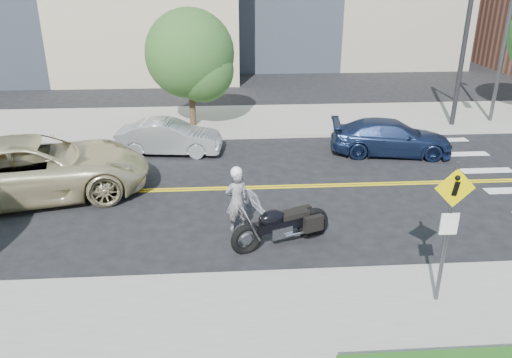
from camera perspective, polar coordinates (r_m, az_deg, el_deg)
The scene contains 12 objects.
ground_plane at distance 15.87m, azimuth -3.35°, elevation -1.08°, with size 120.00×120.00×0.00m, color black.
sidewalk_near at distance 9.44m, azimuth -2.60°, elevation -19.23°, with size 60.00×5.00×0.15m, color #9E9B91.
sidewalk_far at distance 22.91m, azimuth -3.66°, elevation 6.64°, with size 60.00×5.00×0.15m, color #9E9B91.
lamp_post at distance 24.36m, azimuth 26.76°, elevation 15.11°, with size 0.16×0.16×8.00m, color #4C4C51.
traffic_light at distance 22.11m, azimuth 24.19°, elevation 16.37°, with size 0.28×4.50×7.00m.
pedestrian_sign at distance 10.26m, azimuth 21.21°, elevation -4.46°, with size 0.78×0.08×3.00m.
motorcyclist at distance 13.00m, azimuth -2.21°, elevation -2.29°, with size 0.70×0.54×1.79m.
motorcycle at distance 12.36m, azimuth 2.98°, elevation -4.19°, with size 2.62×0.80×1.60m, color black, non-canonical shape.
suv at distance 16.33m, azimuth -23.91°, elevation 1.14°, with size 3.07×6.66×1.85m, color beige.
parked_car_silver at distance 19.00m, azimuth -9.88°, elevation 4.73°, with size 1.35×3.86×1.27m, color #B7BCC0.
parked_car_blue at distance 19.35m, azimuth 15.17°, elevation 4.62°, with size 1.81×4.45×1.29m, color #1A284E.
tree_far_a at distance 21.52m, azimuth -7.59°, elevation 14.00°, with size 3.71×3.71×5.07m.
Camera 1 is at (-0.09, -14.53, 6.37)m, focal length 35.00 mm.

